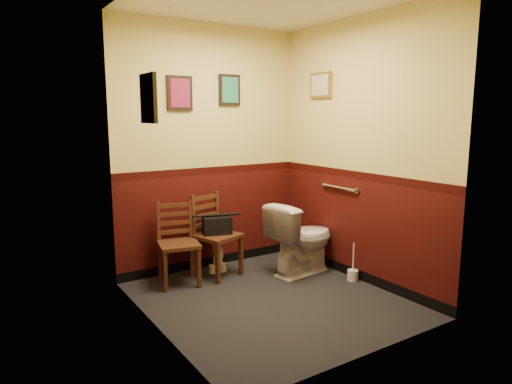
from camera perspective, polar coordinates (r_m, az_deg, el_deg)
floor at (r=4.42m, az=1.81°, el=-13.34°), size 2.20×2.40×0.00m
wall_back at (r=5.12m, az=-5.81°, el=5.36°), size 2.20×0.00×2.70m
wall_front at (r=3.19m, az=14.32°, el=2.56°), size 2.20×0.00×2.70m
wall_left at (r=3.58m, az=-12.73°, el=3.37°), size 0.00×2.40×2.70m
wall_right at (r=4.80m, az=12.79°, el=4.89°), size 0.00×2.40×2.70m
grab_bar at (r=5.00m, az=10.34°, el=0.54°), size 0.05×0.56×0.06m
framed_print_back_a at (r=4.94m, az=-9.51°, el=12.09°), size 0.28×0.04×0.36m
framed_print_back_b at (r=5.21m, az=-3.32°, el=12.61°), size 0.26×0.04×0.34m
framed_print_left at (r=3.67m, az=-13.27°, el=11.32°), size 0.04×0.30×0.38m
framed_print_right at (r=5.22m, az=8.10°, el=13.08°), size 0.04×0.34×0.28m
toilet at (r=5.04m, az=5.74°, el=-5.82°), size 0.84×0.54×0.78m
toilet_brush at (r=4.98m, az=12.00°, el=-10.05°), size 0.11×0.11×0.41m
chair_left at (r=4.78m, az=-9.74°, el=-6.34°), size 0.47×0.47×0.84m
chair_right at (r=4.95m, az=-5.19°, el=-5.38°), size 0.52×0.52×0.89m
handbag at (r=4.90m, az=-4.88°, el=-4.16°), size 0.33×0.23×0.22m
tp_stack at (r=5.11m, az=-4.80°, el=-8.34°), size 0.21×0.13×0.36m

